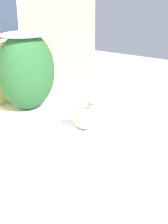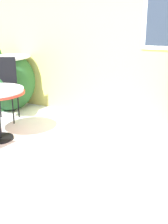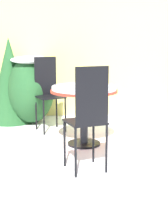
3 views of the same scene
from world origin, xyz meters
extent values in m
cube|color=#E5D16B|center=(0.00, 2.20, 1.53)|extent=(8.00, 0.06, 3.06)
ellipsoid|color=#235128|center=(-2.09, 1.71, 0.53)|extent=(0.72, 1.09, 1.07)
ellipsoid|color=white|center=(-2.09, 1.71, 1.01)|extent=(0.62, 0.93, 0.12)
cone|color=#235128|center=(-2.43, 1.75, 0.68)|extent=(0.72, 0.72, 1.35)
cylinder|color=black|center=(-1.30, 0.43, 0.01)|extent=(0.42, 0.42, 0.03)
cylinder|color=black|center=(-1.30, 0.43, 0.35)|extent=(0.10, 0.10, 0.65)
cylinder|color=red|center=(-1.30, 0.43, 0.69)|extent=(0.83, 0.83, 0.03)
cylinder|color=white|center=(-1.30, 0.43, 0.73)|extent=(0.80, 0.80, 0.04)
cube|color=black|center=(-1.76, 1.14, 0.50)|extent=(0.48, 0.48, 0.02)
cube|color=black|center=(-1.83, 1.29, 0.79)|extent=(0.31, 0.15, 0.56)
cylinder|color=black|center=(-1.84, 0.92, 0.25)|extent=(0.02, 0.02, 0.50)
cylinder|color=black|center=(-1.55, 1.05, 0.25)|extent=(0.02, 0.02, 0.50)
cylinder|color=black|center=(-1.98, 1.22, 0.25)|extent=(0.02, 0.02, 0.50)
cylinder|color=black|center=(-1.68, 1.35, 0.25)|extent=(0.02, 0.02, 0.50)
cube|color=black|center=(-1.33, -0.43, 0.50)|extent=(0.47, 0.47, 0.02)
cube|color=black|center=(-1.27, -0.59, 0.79)|extent=(0.32, 0.13, 0.56)
cylinder|color=black|center=(-1.23, -0.22, 0.25)|extent=(0.02, 0.02, 0.50)
cylinder|color=black|center=(-1.54, -0.33, 0.25)|extent=(0.02, 0.02, 0.50)
cylinder|color=black|center=(-1.12, -0.53, 0.25)|extent=(0.02, 0.02, 0.50)
cylinder|color=black|center=(-1.43, -0.64, 0.25)|extent=(0.02, 0.02, 0.50)
camera|label=1|loc=(-1.57, -2.61, 1.85)|focal=45.00mm
camera|label=2|loc=(1.50, -2.38, 1.60)|focal=45.00mm
camera|label=3|loc=(-1.48, -3.77, 1.30)|focal=55.00mm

